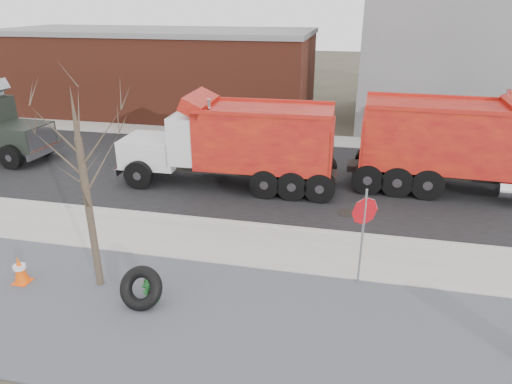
% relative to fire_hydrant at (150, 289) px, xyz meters
% --- Properties ---
extents(ground, '(120.00, 120.00, 0.00)m').
position_rel_fire_hydrant_xyz_m(ground, '(1.59, 2.98, -0.36)').
color(ground, '#383328').
rests_on(ground, ground).
extents(gravel_verge, '(60.00, 5.00, 0.03)m').
position_rel_fire_hydrant_xyz_m(gravel_verge, '(1.59, -0.52, -0.34)').
color(gravel_verge, slate).
rests_on(gravel_verge, ground).
extents(sidewalk, '(60.00, 2.50, 0.06)m').
position_rel_fire_hydrant_xyz_m(sidewalk, '(1.59, 3.23, -0.33)').
color(sidewalk, '#9E9B93').
rests_on(sidewalk, ground).
extents(curb, '(60.00, 0.15, 0.11)m').
position_rel_fire_hydrant_xyz_m(curb, '(1.59, 4.53, -0.30)').
color(curb, '#9E9B93').
rests_on(curb, ground).
extents(road, '(60.00, 9.40, 0.02)m').
position_rel_fire_hydrant_xyz_m(road, '(1.59, 9.28, -0.35)').
color(road, black).
rests_on(road, ground).
extents(far_sidewalk, '(60.00, 2.00, 0.06)m').
position_rel_fire_hydrant_xyz_m(far_sidewalk, '(1.59, 14.98, -0.33)').
color(far_sidewalk, '#9E9B93').
rests_on(far_sidewalk, ground).
extents(building_grey, '(12.00, 10.00, 8.00)m').
position_rel_fire_hydrant_xyz_m(building_grey, '(10.59, 20.98, 3.64)').
color(building_grey, gray).
rests_on(building_grey, ground).
extents(building_brick, '(20.20, 8.20, 5.30)m').
position_rel_fire_hydrant_xyz_m(building_brick, '(-8.41, 19.98, 2.30)').
color(building_brick, maroon).
rests_on(building_brick, ground).
extents(bare_tree, '(3.20, 3.20, 5.20)m').
position_rel_fire_hydrant_xyz_m(bare_tree, '(-1.61, 0.38, 2.94)').
color(bare_tree, '#382D23').
rests_on(bare_tree, ground).
extents(fire_hydrant, '(0.45, 0.43, 0.78)m').
position_rel_fire_hydrant_xyz_m(fire_hydrant, '(0.00, 0.00, 0.00)').
color(fire_hydrant, '#2A6F30').
rests_on(fire_hydrant, ground).
extents(truck_tire, '(1.11, 0.87, 1.08)m').
position_rel_fire_hydrant_xyz_m(truck_tire, '(-0.15, -0.18, 0.12)').
color(truck_tire, black).
rests_on(truck_tire, ground).
extents(stop_sign, '(0.64, 0.41, 2.69)m').
position_rel_fire_hydrant_xyz_m(stop_sign, '(5.00, 1.88, 1.48)').
color(stop_sign, gray).
rests_on(stop_sign, ground).
extents(traffic_cone_far, '(0.41, 0.41, 0.79)m').
position_rel_fire_hydrant_xyz_m(traffic_cone_far, '(-3.66, 0.00, 0.04)').
color(traffic_cone_far, '#FF5108').
rests_on(traffic_cone_far, ground).
extents(dump_truck_red_a, '(9.63, 2.91, 3.84)m').
position_rel_fire_hydrant_xyz_m(dump_truck_red_a, '(8.94, 9.16, 1.59)').
color(dump_truck_red_a, black).
rests_on(dump_truck_red_a, ground).
extents(dump_truck_red_b, '(8.63, 2.67, 3.63)m').
position_rel_fire_hydrant_xyz_m(dump_truck_red_b, '(0.15, 7.94, 1.49)').
color(dump_truck_red_b, black).
rests_on(dump_truck_red_b, ground).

